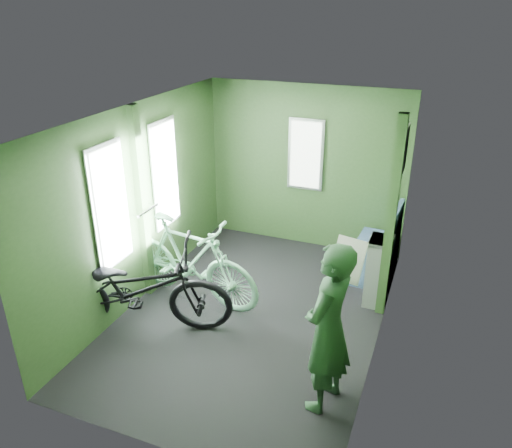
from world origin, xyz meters
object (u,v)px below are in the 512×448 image
at_px(bicycle_black, 142,329).
at_px(passenger, 328,328).
at_px(waste_box, 378,271).
at_px(bench_seat, 376,255).
at_px(bicycle_mint, 192,300).

height_order(bicycle_black, passenger, passenger).
relative_size(bicycle_black, waste_box, 2.42).
bearing_deg(passenger, waste_box, -172.23).
bearing_deg(passenger, bicycle_black, -85.18).
relative_size(bicycle_black, bench_seat, 2.18).
xyz_separation_m(bicycle_mint, passenger, (1.88, -1.03, 0.80)).
bearing_deg(bicycle_black, bench_seat, -62.41).
distance_m(bicycle_mint, waste_box, 2.23).
xyz_separation_m(bicycle_black, waste_box, (2.29, 1.48, 0.42)).
height_order(bicycle_mint, bench_seat, bench_seat).
xyz_separation_m(passenger, waste_box, (0.17, 1.79, -0.38)).
distance_m(bicycle_mint, passenger, 2.29).
bearing_deg(bicycle_black, bicycle_mint, -35.64).
distance_m(passenger, bench_seat, 2.53).
relative_size(bicycle_mint, bench_seat, 1.95).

